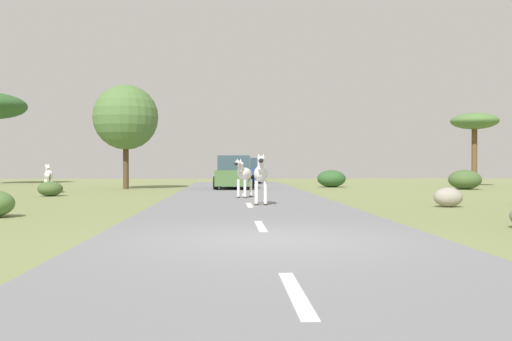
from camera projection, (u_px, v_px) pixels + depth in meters
ground_plane at (269, 242)px, 9.45m from camera, size 90.00×90.00×0.00m
road at (267, 241)px, 9.45m from camera, size 6.00×64.00×0.05m
lane_markings at (272, 248)px, 8.45m from camera, size 0.16×56.00×0.01m
zebra_0 at (244, 174)px, 21.48m from camera, size 0.83×1.49×1.48m
zebra_1 at (48, 175)px, 26.13m from camera, size 0.80×1.37×1.37m
zebra_2 at (261, 175)px, 17.68m from camera, size 0.49×1.68×1.59m
car_0 at (235, 173)px, 29.92m from camera, size 2.23×4.44×1.74m
car_1 at (243, 171)px, 39.10m from camera, size 2.24×4.45×1.74m
tree_2 at (126, 118)px, 30.34m from camera, size 3.49×3.49×5.62m
tree_3 at (475, 123)px, 34.06m from camera, size 2.81×2.81×4.45m
bush_0 at (465, 180)px, 29.98m from camera, size 1.73×1.56×1.04m
bush_2 at (331, 179)px, 32.95m from camera, size 1.66×1.49×1.00m
bush_3 at (50, 189)px, 23.40m from camera, size 1.02×0.92×0.61m
rock_0 at (448, 197)px, 17.33m from camera, size 0.88×0.74×0.60m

